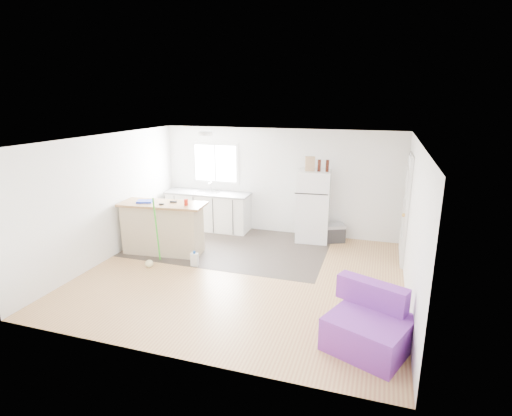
{
  "coord_description": "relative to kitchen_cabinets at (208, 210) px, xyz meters",
  "views": [
    {
      "loc": [
        2.23,
        -6.18,
        3.06
      ],
      "look_at": [
        0.03,
        0.7,
        1.05
      ],
      "focal_mm": 28.0,
      "sensor_mm": 36.0,
      "label": 1
    }
  ],
  "objects": [
    {
      "name": "room",
      "position": [
        1.64,
        -2.19,
        0.74
      ],
      "size": [
        5.51,
        5.01,
        2.41
      ],
      "color": "#AF7349",
      "rests_on": "ground"
    },
    {
      "name": "vinyl_zone",
      "position": [
        0.91,
        -0.94,
        -0.46
      ],
      "size": [
        4.05,
        2.5,
        0.0
      ],
      "primitive_type": "cube",
      "color": "#382F2A",
      "rests_on": "floor"
    },
    {
      "name": "window",
      "position": [
        0.09,
        0.3,
        1.09
      ],
      "size": [
        1.18,
        0.06,
        0.98
      ],
      "color": "white",
      "rests_on": "back_wall"
    },
    {
      "name": "interior_door",
      "position": [
        4.36,
        -0.64,
        0.56
      ],
      "size": [
        0.11,
        0.92,
        2.1
      ],
      "color": "white",
      "rests_on": "right_wall"
    },
    {
      "name": "ceiling_fixture",
      "position": [
        0.44,
        -0.99,
        1.9
      ],
      "size": [
        0.3,
        0.3,
        0.07
      ],
      "primitive_type": "cylinder",
      "color": "white",
      "rests_on": "ceiling"
    },
    {
      "name": "kitchen_cabinets",
      "position": [
        0.0,
        0.0,
        0.0
      ],
      "size": [
        2.02,
        0.65,
        1.18
      ],
      "rotation": [
        0.0,
        0.0,
        0.01
      ],
      "color": "white",
      "rests_on": "floor"
    },
    {
      "name": "peninsula",
      "position": [
        -0.24,
        -1.68,
        0.07
      ],
      "size": [
        1.75,
        0.81,
        1.04
      ],
      "rotation": [
        0.0,
        0.0,
        0.1
      ],
      "color": "beige",
      "rests_on": "floor"
    },
    {
      "name": "refrigerator",
      "position": [
        2.51,
        -0.03,
        0.32
      ],
      "size": [
        0.74,
        0.71,
        1.56
      ],
      "rotation": [
        0.0,
        0.0,
        0.09
      ],
      "color": "white",
      "rests_on": "floor"
    },
    {
      "name": "cooler",
      "position": [
        2.95,
        0.02,
        -0.26
      ],
      "size": [
        0.61,
        0.52,
        0.39
      ],
      "rotation": [
        0.0,
        0.0,
        0.42
      ],
      "color": "#2B2B2E",
      "rests_on": "floor"
    },
    {
      "name": "purple_seat",
      "position": [
        3.87,
        -3.71,
        -0.18
      ],
      "size": [
        1.19,
        1.19,
        0.76
      ],
      "rotation": [
        0.0,
        0.0,
        -0.4
      ],
      "color": "purple",
      "rests_on": "floor"
    },
    {
      "name": "cleaner_jug",
      "position": [
        0.66,
        -2.11,
        -0.33
      ],
      "size": [
        0.14,
        0.1,
        0.3
      ],
      "rotation": [
        0.0,
        0.0,
        0.06
      ],
      "color": "silver",
      "rests_on": "floor"
    },
    {
      "name": "mop",
      "position": [
        -0.1,
        -2.38,
        -0.23
      ],
      "size": [
        0.29,
        0.37,
        1.36
      ],
      "rotation": [
        0.0,
        0.0,
        0.41
      ],
      "color": "green",
      "rests_on": "floor"
    },
    {
      "name": "red_cup",
      "position": [
        0.31,
        -1.68,
        0.65
      ],
      "size": [
        0.09,
        0.09,
        0.12
      ],
      "primitive_type": "cylinder",
      "rotation": [
        0.0,
        0.0,
        0.11
      ],
      "color": "red",
      "rests_on": "peninsula"
    },
    {
      "name": "blue_tray",
      "position": [
        -0.58,
        -1.73,
        0.6
      ],
      "size": [
        0.35,
        0.3,
        0.04
      ],
      "primitive_type": "cube",
      "rotation": [
        0.0,
        0.0,
        0.32
      ],
      "color": "#132CBB",
      "rests_on": "peninsula"
    },
    {
      "name": "tool_a",
      "position": [
        -0.03,
        -1.57,
        0.6
      ],
      "size": [
        0.15,
        0.1,
        0.03
      ],
      "primitive_type": "cube",
      "rotation": [
        0.0,
        0.0,
        0.35
      ],
      "color": "black",
      "rests_on": "peninsula"
    },
    {
      "name": "tool_b",
      "position": [
        -0.16,
        -1.8,
        0.6
      ],
      "size": [
        0.11,
        0.07,
        0.03
      ],
      "primitive_type": "cube",
      "rotation": [
        0.0,
        0.0,
        0.27
      ],
      "color": "black",
      "rests_on": "peninsula"
    },
    {
      "name": "cardboard_box",
      "position": [
        2.41,
        -0.08,
        1.25
      ],
      "size": [
        0.22,
        0.15,
        0.3
      ],
      "primitive_type": "cube",
      "rotation": [
        0.0,
        0.0,
        0.26
      ],
      "color": "tan",
      "rests_on": "refrigerator"
    },
    {
      "name": "bottle_left",
      "position": [
        2.61,
        -0.1,
        1.23
      ],
      "size": [
        0.07,
        0.07,
        0.25
      ],
      "primitive_type": "cylinder",
      "rotation": [
        0.0,
        0.0,
        -0.04
      ],
      "color": "#331109",
      "rests_on": "refrigerator"
    },
    {
      "name": "bottle_right",
      "position": [
        2.78,
        -0.08,
        1.23
      ],
      "size": [
        0.09,
        0.09,
        0.25
      ],
      "primitive_type": "cylinder",
      "rotation": [
        0.0,
        0.0,
        -0.25
      ],
      "color": "#331109",
      "rests_on": "refrigerator"
    }
  ]
}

